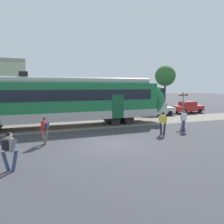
% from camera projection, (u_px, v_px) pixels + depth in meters
% --- Properties ---
extents(ground_plane, '(160.00, 160.00, 0.00)m').
position_uv_depth(ground_plane, '(113.00, 145.00, 13.20)').
color(ground_plane, '#38383D').
extents(pedestrian_grey, '(0.70, 0.51, 1.67)m').
position_uv_depth(pedestrian_grey, '(9.00, 148.00, 8.99)').
color(pedestrian_grey, navy).
rests_on(pedestrian_grey, ground).
extents(pedestrian_red, '(0.54, 0.67, 1.67)m').
position_uv_depth(pedestrian_red, '(45.00, 128.00, 13.21)').
color(pedestrian_red, '#6B6051').
rests_on(pedestrian_red, ground).
extents(pedestrian_yellow, '(0.70, 0.46, 1.67)m').
position_uv_depth(pedestrian_yellow, '(163.00, 121.00, 16.02)').
color(pedestrian_yellow, '#28282D').
rests_on(pedestrian_yellow, ground).
extents(pedestrian_white, '(0.59, 0.62, 1.67)m').
position_uv_depth(pedestrian_white, '(184.00, 119.00, 17.20)').
color(pedestrian_white, navy).
rests_on(pedestrian_white, ground).
extents(parked_car_silver, '(4.09, 1.93, 1.54)m').
position_uv_depth(parked_car_silver, '(158.00, 109.00, 26.52)').
color(parked_car_silver, '#B7BABF').
rests_on(parked_car_silver, ground).
extents(parked_car_red, '(4.05, 1.85, 1.54)m').
position_uv_depth(parked_car_red, '(188.00, 107.00, 28.87)').
color(parked_car_red, '#B22323').
rests_on(parked_car_red, ground).
extents(crossing_signal, '(0.96, 0.21, 3.00)m').
position_uv_depth(crossing_signal, '(183.00, 103.00, 19.66)').
color(crossing_signal, gray).
rests_on(crossing_signal, ground).
extents(street_tree_right, '(3.53, 3.53, 7.10)m').
position_uv_depth(street_tree_right, '(165.00, 76.00, 37.79)').
color(street_tree_right, brown).
rests_on(street_tree_right, ground).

